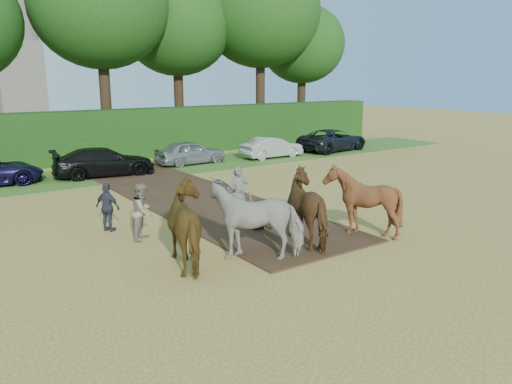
% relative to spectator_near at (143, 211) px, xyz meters
% --- Properties ---
extents(ground, '(120.00, 120.00, 0.00)m').
position_rel_spectator_near_xyz_m(ground, '(2.26, -3.07, -0.88)').
color(ground, gold).
rests_on(ground, ground).
extents(earth_strip, '(4.50, 17.00, 0.05)m').
position_rel_spectator_near_xyz_m(earth_strip, '(3.76, 3.93, -0.86)').
color(earth_strip, '#472D1C').
rests_on(earth_strip, ground).
extents(grass_verge, '(50.00, 5.00, 0.03)m').
position_rel_spectator_near_xyz_m(grass_verge, '(2.26, 10.93, -0.87)').
color(grass_verge, '#38601E').
rests_on(grass_verge, ground).
extents(hedgerow, '(46.00, 1.60, 3.00)m').
position_rel_spectator_near_xyz_m(hedgerow, '(2.26, 15.43, 0.62)').
color(hedgerow, '#14380F').
rests_on(hedgerow, ground).
extents(spectator_near, '(1.08, 1.08, 1.76)m').
position_rel_spectator_near_xyz_m(spectator_near, '(0.00, 0.00, 0.00)').
color(spectator_near, tan).
rests_on(spectator_near, ground).
extents(spectator_far, '(0.80, 1.00, 1.59)m').
position_rel_spectator_near_xyz_m(spectator_far, '(-0.61, 1.42, -0.09)').
color(spectator_far, '#2A2D38').
rests_on(spectator_far, ground).
extents(plough_team, '(7.57, 5.27, 2.21)m').
position_rel_spectator_near_xyz_m(plough_team, '(3.05, -3.13, 0.21)').
color(plough_team, brown).
rests_on(plough_team, ground).
extents(parked_cars, '(35.94, 3.71, 1.47)m').
position_rel_spectator_near_xyz_m(parked_cars, '(3.80, 10.88, -0.18)').
color(parked_cars, '#AEB1B5').
rests_on(parked_cars, ground).
extents(treeline, '(48.70, 10.60, 14.21)m').
position_rel_spectator_near_xyz_m(treeline, '(0.57, 18.62, 8.09)').
color(treeline, '#382616').
rests_on(treeline, ground).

